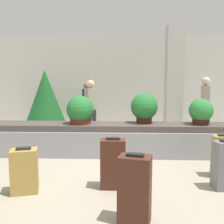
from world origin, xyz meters
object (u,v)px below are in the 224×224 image
object	(u,v)px
suitcase_0	(24,171)
potted_plant_1	(80,111)
suitcase_3	(135,189)
traveler_2	(205,102)
pillar	(174,80)
suitcase_4	(223,156)
decorated_tree	(45,98)
traveler_0	(87,102)
potted_plant_0	(144,108)
traveler_1	(91,103)
potted_plant_2	(201,112)
suitcase_1	(113,163)

from	to	relation	value
suitcase_0	potted_plant_1	xyz separation A→B (m)	(0.46, 1.95, 0.62)
suitcase_3	traveler_2	bearing A→B (deg)	77.34
pillar	suitcase_4	bearing A→B (deg)	-88.81
pillar	suitcase_0	bearing A→B (deg)	-123.75
traveler_2	decorated_tree	size ratio (longest dim) A/B	0.88
suitcase_3	traveler_0	size ratio (longest dim) A/B	0.50
potted_plant_0	traveler_1	distance (m)	2.10
suitcase_4	potted_plant_0	world-z (taller)	potted_plant_0
potted_plant_2	potted_plant_1	bearing A→B (deg)	-179.80
pillar	potted_plant_2	size ratio (longest dim) A/B	5.86
suitcase_1	traveler_2	size ratio (longest dim) A/B	0.44
potted_plant_1	suitcase_1	bearing A→B (deg)	-66.39
suitcase_3	potted_plant_0	bearing A→B (deg)	96.72
decorated_tree	pillar	bearing A→B (deg)	-2.39
suitcase_1	traveler_2	distance (m)	4.21
pillar	suitcase_1	bearing A→B (deg)	-112.17
suitcase_4	traveler_1	xyz separation A→B (m)	(-2.52, 2.98, 0.61)
traveler_2	decorated_tree	bearing A→B (deg)	-93.51
pillar	traveler_1	bearing A→B (deg)	-164.82
suitcase_0	suitcase_4	size ratio (longest dim) A/B	0.91
pillar	traveler_2	size ratio (longest dim) A/B	1.90
suitcase_3	decorated_tree	bearing A→B (deg)	129.88
suitcase_1	decorated_tree	distance (m)	4.94
decorated_tree	potted_plant_0	bearing A→B (deg)	-39.84
suitcase_4	potted_plant_0	bearing A→B (deg)	130.61
traveler_1	suitcase_3	bearing A→B (deg)	-123.62
potted_plant_2	traveler_1	distance (m)	3.07
traveler_1	potted_plant_2	bearing A→B (deg)	-81.22
potted_plant_0	potted_plant_2	distance (m)	1.18
suitcase_0	suitcase_1	distance (m)	1.24
potted_plant_1	pillar	bearing A→B (deg)	44.55
potted_plant_0	traveler_1	bearing A→B (deg)	130.45
suitcase_3	potted_plant_1	size ratio (longest dim) A/B	1.30
traveler_0	traveler_2	world-z (taller)	traveler_2
potted_plant_2	decorated_tree	size ratio (longest dim) A/B	0.28
suitcase_0	potted_plant_2	world-z (taller)	potted_plant_2
suitcase_3	suitcase_4	size ratio (longest dim) A/B	1.10
suitcase_0	potted_plant_1	bearing A→B (deg)	61.04
traveler_2	suitcase_1	bearing A→B (deg)	-27.68
traveler_1	potted_plant_1	bearing A→B (deg)	-136.89
potted_plant_0	potted_plant_2	size ratio (longest dim) A/B	1.19
suitcase_4	decorated_tree	distance (m)	5.62
suitcase_3	potted_plant_1	xyz separation A→B (m)	(-1.03, 2.64, 0.56)
potted_plant_2	traveler_1	size ratio (longest dim) A/B	0.34
traveler_1	decorated_tree	xyz separation A→B (m)	(-1.55, 0.83, 0.10)
potted_plant_2	traveler_1	xyz separation A→B (m)	(-2.53, 1.74, 0.03)
suitcase_4	suitcase_0	bearing A→B (deg)	-165.89
potted_plant_0	potted_plant_2	world-z (taller)	potted_plant_0
pillar	traveler_1	distance (m)	2.61
potted_plant_1	suitcase_3	bearing A→B (deg)	-68.75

